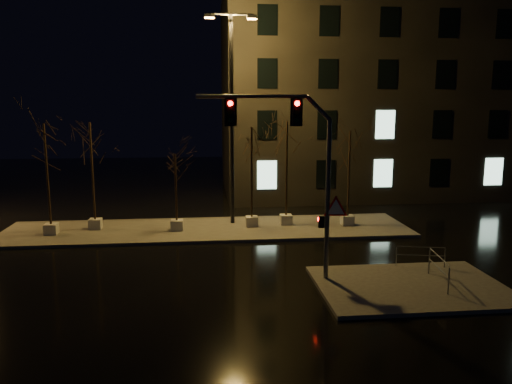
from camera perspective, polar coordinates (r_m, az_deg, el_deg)
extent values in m
plane|color=black|center=(21.79, -5.30, -8.38)|extent=(90.00, 90.00, 0.00)
cube|color=#494741|center=(27.53, -5.47, -4.29)|extent=(22.00, 5.00, 0.15)
cube|color=#494741|center=(20.01, 17.25, -10.28)|extent=(7.00, 5.00, 0.15)
cube|color=black|center=(41.20, 14.36, 10.61)|extent=(25.00, 12.00, 15.00)
cube|color=#BCB7AF|center=(28.23, -22.35, -3.93)|extent=(0.65, 0.65, 0.55)
cylinder|color=black|center=(27.71, -22.75, 1.86)|extent=(0.11, 0.11, 5.20)
cube|color=#BCB7AF|center=(28.59, -17.88, -3.48)|extent=(0.65, 0.65, 0.55)
cylinder|color=black|center=(28.08, -18.20, 2.26)|extent=(0.11, 0.11, 5.23)
cube|color=#BCB7AF|center=(27.29, -9.03, -3.75)|extent=(0.65, 0.65, 0.55)
cylinder|color=black|center=(26.88, -9.15, 0.54)|extent=(0.11, 0.11, 3.58)
cube|color=#BCB7AF|center=(27.79, -0.48, -3.37)|extent=(0.65, 0.65, 0.55)
cylinder|color=black|center=(27.28, -0.49, 2.25)|extent=(0.11, 0.11, 4.95)
cube|color=#BCB7AF|center=(28.27, 3.45, -3.16)|extent=(0.65, 0.65, 0.55)
cylinder|color=black|center=(27.75, 3.51, 2.67)|extent=(0.11, 0.11, 5.24)
cube|color=#BCB7AF|center=(28.54, 10.39, -3.17)|extent=(0.65, 0.65, 0.55)
cylinder|color=black|center=(28.07, 10.56, 2.05)|extent=(0.11, 0.11, 4.70)
cylinder|color=#595C61|center=(19.22, 8.19, -1.02)|extent=(0.18, 0.18, 6.13)
cylinder|color=#595C61|center=(18.65, -0.52, 10.87)|extent=(4.08, 0.53, 0.14)
cube|color=black|center=(18.72, 4.69, 9.12)|extent=(0.33, 0.25, 0.92)
cube|color=black|center=(18.66, -2.93, 9.14)|extent=(0.33, 0.25, 0.92)
cube|color=black|center=(19.36, 7.47, -3.39)|extent=(0.24, 0.20, 0.46)
cone|color=red|center=(19.28, 9.09, -1.93)|extent=(1.06, 0.13, 1.06)
sphere|color=#FF0C07|center=(18.87, 8.47, 9.98)|extent=(0.18, 0.18, 0.18)
cylinder|color=black|center=(27.87, -2.79, 7.97)|extent=(0.23, 0.23, 11.44)
cylinder|color=black|center=(28.25, -2.90, 19.64)|extent=(2.52, 0.24, 0.11)
cube|color=orange|center=(28.13, -5.35, 19.30)|extent=(0.59, 0.35, 0.23)
cube|color=orange|center=(28.37, -0.46, 19.26)|extent=(0.59, 0.35, 0.23)
cylinder|color=#595C61|center=(21.90, 15.75, -7.11)|extent=(0.04, 0.04, 0.80)
cylinder|color=#595C61|center=(22.30, 20.77, -7.08)|extent=(0.04, 0.04, 0.80)
cylinder|color=#595C61|center=(21.96, 18.35, -5.99)|extent=(1.93, 0.46, 0.04)
cylinder|color=#595C61|center=(22.06, 18.30, -6.88)|extent=(1.93, 0.46, 0.04)
cylinder|color=#595C61|center=(19.32, 21.16, -9.45)|extent=(0.06, 0.06, 0.99)
cylinder|color=#595C61|center=(21.30, 19.19, -7.52)|extent=(0.06, 0.06, 0.99)
cylinder|color=#595C61|center=(20.14, 20.22, -6.95)|extent=(0.34, 2.19, 0.04)
cylinder|color=#595C61|center=(20.27, 20.14, -8.15)|extent=(0.34, 2.19, 0.04)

